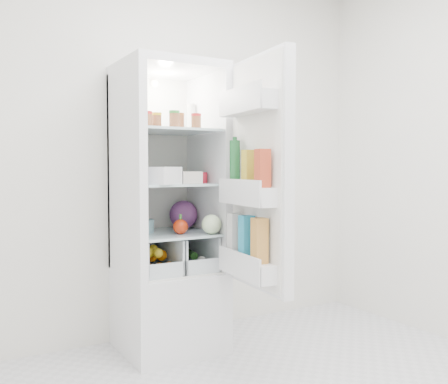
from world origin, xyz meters
TOP-DOWN VIEW (x-y plane):
  - room_walls at (0.00, 0.00)m, footprint 3.02×3.02m
  - refrigerator at (-0.20, 1.25)m, footprint 0.60×0.60m
  - shelf_low at (-0.20, 1.19)m, footprint 0.49×0.53m
  - shelf_mid at (-0.20, 1.19)m, footprint 0.49×0.53m
  - shelf_top at (-0.20, 1.19)m, footprint 0.49×0.53m
  - crisper_left at (-0.32, 1.19)m, footprint 0.23×0.46m
  - crisper_right at (-0.08, 1.19)m, footprint 0.23×0.46m
  - condiment_jars at (-0.24, 1.07)m, footprint 0.38×0.16m
  - squeeze_bottle at (0.01, 1.31)m, footprint 0.06×0.06m
  - tub_white at (-0.33, 0.99)m, footprint 0.21×0.21m
  - tub_cream at (-0.11, 1.07)m, footprint 0.14×0.14m
  - tin_red at (-0.01, 1.15)m, footprint 0.11×0.11m
  - foil_tray at (-0.23, 1.36)m, footprint 0.20×0.17m
  - tub_green at (-0.03, 1.24)m, footprint 0.13×0.15m
  - red_cabbage at (-0.05, 1.31)m, footprint 0.19×0.19m
  - bell_pepper at (-0.18, 1.06)m, footprint 0.09×0.09m
  - mushroom_bowl at (-0.36, 1.26)m, footprint 0.17×0.17m
  - salad_bag at (-0.02, 0.97)m, footprint 0.12×0.12m
  - citrus_pile at (-0.32, 1.13)m, footprint 0.20×0.24m
  - veg_pile at (-0.07, 1.18)m, footprint 0.16×0.30m
  - fridge_door at (0.07, 0.61)m, footprint 0.22×0.60m

SIDE VIEW (x-z plane):
  - veg_pile at x=-0.07m, z-range 0.51..0.61m
  - citrus_pile at x=-0.32m, z-range 0.51..0.67m
  - crisper_left at x=-0.32m, z-range 0.50..0.72m
  - crisper_right at x=-0.08m, z-range 0.50..0.72m
  - refrigerator at x=-0.20m, z-range -0.23..1.57m
  - shelf_low at x=-0.20m, z-range 0.73..0.75m
  - mushroom_bowl at x=-0.36m, z-range 0.75..0.83m
  - bell_pepper at x=-0.18m, z-range 0.75..0.84m
  - salad_bag at x=-0.02m, z-range 0.75..0.87m
  - red_cabbage at x=-0.05m, z-range 0.75..0.93m
  - shelf_mid at x=-0.20m, z-range 1.04..1.06m
  - foil_tray at x=-0.23m, z-range 1.06..1.10m
  - tin_red at x=-0.01m, z-range 1.06..1.12m
  - fridge_door at x=0.07m, z-range 0.44..1.74m
  - tub_cream at x=-0.11m, z-range 1.06..1.13m
  - tub_green at x=-0.03m, z-range 1.06..1.13m
  - tub_white at x=-0.33m, z-range 1.06..1.16m
  - shelf_top at x=-0.20m, z-range 1.37..1.39m
  - condiment_jars at x=-0.24m, z-range 1.39..1.47m
  - squeeze_bottle at x=0.01m, z-range 1.39..1.58m
  - room_walls at x=0.00m, z-range 0.29..2.90m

